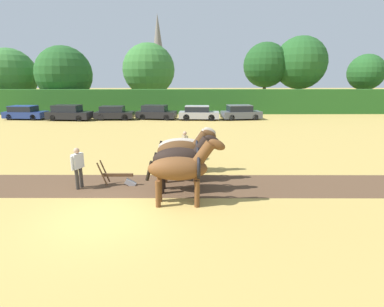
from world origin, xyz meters
TOP-DOWN VIEW (x-y plane):
  - ground_plane at (0.00, 0.00)m, footprint 240.00×240.00m
  - plowed_furrow_strip at (-1.87, 2.85)m, footprint 27.85×3.17m
  - hedgerow at (0.00, 27.89)m, footprint 73.35×1.43m
  - tree_far_left at (-21.54, 33.42)m, footprint 7.13×7.13m
  - tree_left at (-13.55, 31.83)m, footprint 7.19×7.19m
  - tree_center_left at (-2.76, 34.16)m, footprint 7.15×7.15m
  - tree_center at (13.05, 32.65)m, footprint 5.91×5.91m
  - tree_center_right at (17.59, 32.32)m, footprint 6.86×6.86m
  - tree_right at (26.43, 32.14)m, footprint 4.73×4.73m
  - church_spire at (-3.64, 58.05)m, footprint 2.65×2.65m
  - draft_horse_lead_left at (2.39, 0.91)m, footprint 2.78×0.89m
  - draft_horse_lead_right at (2.40, 2.16)m, footprint 2.69×0.98m
  - draft_horse_trail_left at (2.42, 3.40)m, footprint 2.63×0.99m
  - draft_horse_trail_right at (2.45, 4.64)m, footprint 2.80×0.88m
  - plow at (-0.13, 2.82)m, footprint 1.52×0.47m
  - farmer_at_plow at (-1.71, 2.51)m, footprint 0.38×0.62m
  - farmer_beside_team at (2.46, 6.65)m, footprint 0.35×0.61m
  - parked_car_far_left at (-14.61, 23.10)m, footprint 4.35×2.20m
  - parked_car_left at (-9.70, 22.34)m, footprint 4.61×2.25m
  - parked_car_center_left at (-5.14, 22.72)m, footprint 3.98×1.84m
  - parked_car_center at (-0.75, 23.02)m, footprint 4.39×2.54m
  - parked_car_center_right at (3.73, 22.40)m, footprint 4.23×2.00m
  - parked_car_right at (8.18, 22.61)m, footprint 4.27×2.32m

SIDE VIEW (x-z plane):
  - ground_plane at x=0.00m, z-range 0.00..0.00m
  - plowed_furrow_strip at x=-1.87m, z-range 0.00..0.01m
  - plow at x=-0.13m, z-range -0.25..0.88m
  - parked_car_center_left at x=-5.14m, z-range -0.02..1.40m
  - parked_car_far_left at x=-14.61m, z-range -0.02..1.41m
  - parked_car_center at x=-0.75m, z-range -0.03..1.45m
  - parked_car_center_right at x=3.73m, z-range -0.02..1.44m
  - parked_car_right at x=8.18m, z-range -0.03..1.49m
  - parked_car_left at x=-9.70m, z-range -0.04..1.53m
  - farmer_beside_team at x=2.46m, z-range 0.12..1.69m
  - farmer_at_plow at x=-1.71m, z-range 0.13..1.80m
  - draft_horse_trail_right at x=2.45m, z-range 0.12..2.32m
  - draft_horse_trail_left at x=2.42m, z-range 0.15..2.44m
  - draft_horse_lead_right at x=2.40m, z-range 0.15..2.45m
  - draft_horse_lead_left at x=2.39m, z-range 0.11..2.52m
  - hedgerow at x=0.00m, z-range 0.00..2.93m
  - tree_far_left at x=-21.54m, z-range 0.52..8.70m
  - tree_left at x=-13.55m, z-range 0.56..8.89m
  - tree_right at x=26.43m, z-range 1.29..8.63m
  - tree_center_left at x=-2.76m, z-range 0.89..9.82m
  - tree_center at x=13.05m, z-range 1.47..10.35m
  - tree_center_right at x=17.59m, z-range 1.37..10.99m
  - church_spire at x=-3.64m, z-range 0.40..17.62m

